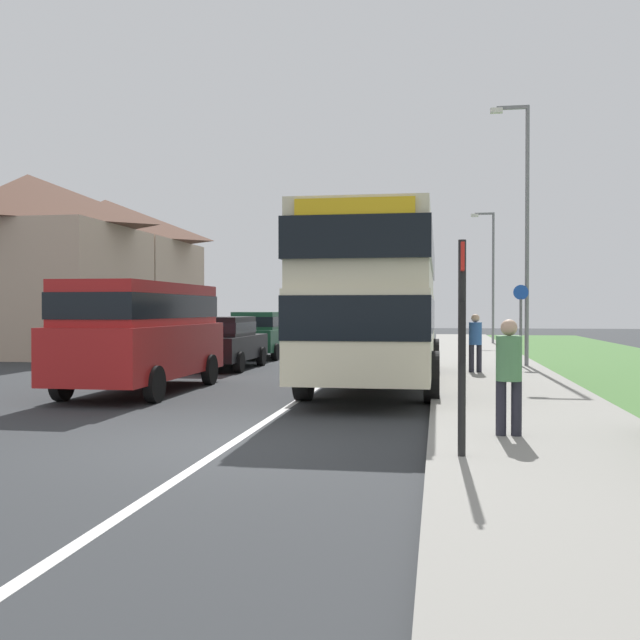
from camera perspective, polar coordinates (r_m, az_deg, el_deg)
ground_plane at (r=9.91m, az=-7.06°, el=-9.65°), size 120.00×120.00×0.00m
lane_marking_centre at (r=17.66m, az=0.25°, el=-4.99°), size 0.14×60.00×0.01m
pavement_near_side at (r=15.52m, az=14.63°, el=-5.62°), size 3.20×68.00×0.12m
double_decker_bus at (r=16.98m, az=4.56°, el=1.99°), size 2.80×9.96×3.70m
parked_van_red at (r=16.33m, az=-13.63°, el=-0.60°), size 2.11×5.54×2.36m
parked_car_black at (r=22.19m, az=-7.72°, el=-1.55°), size 2.01×4.20×1.57m
parked_car_dark_green at (r=26.97m, az=-4.67°, el=-1.00°), size 1.88×4.20×1.69m
pedestrian_at_stop at (r=10.08m, az=14.49°, el=-3.90°), size 0.34×0.34×1.67m
pedestrian_walking_away at (r=19.93m, az=12.00°, el=-1.54°), size 0.34×0.34×1.67m
bus_stop_sign at (r=8.55m, az=10.99°, el=-0.95°), size 0.09×0.52×2.60m
cycle_route_sign at (r=22.51m, az=15.36°, el=-0.13°), size 0.44×0.08×2.52m
street_lamp_mid at (r=22.72m, az=15.58°, el=7.57°), size 1.14×0.20×7.83m
street_lamp_far at (r=37.10m, az=13.15°, el=3.95°), size 1.14×0.20×6.55m
house_terrace_far_side at (r=33.42m, az=-18.83°, el=3.74°), size 7.64×13.20×7.01m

